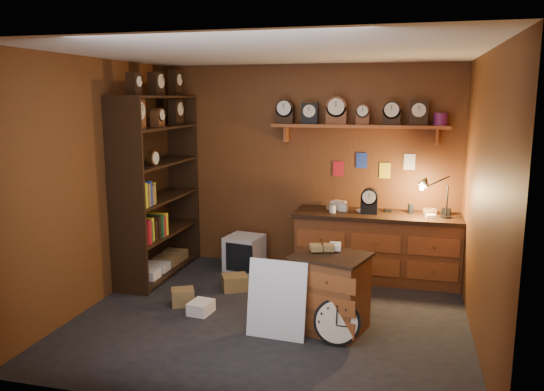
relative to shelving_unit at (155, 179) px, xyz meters
The scene contains 11 objects.
floor 2.40m from the shelving_unit, 28.68° to the right, with size 4.00×4.00×0.00m, color black.
room_shell 2.09m from the shelving_unit, 25.39° to the right, with size 4.02×3.62×2.71m.
shelving_unit is the anchor object (origin of this frame).
workbench 2.93m from the shelving_unit, 10.07° to the left, with size 2.07×0.66×1.36m.
low_cabinet 2.82m from the shelving_unit, 25.35° to the right, with size 0.81×0.74×0.86m.
big_round_clock 3.10m from the shelving_unit, 29.66° to the right, with size 0.44×0.15×0.44m.
white_panel 2.73m from the shelving_unit, 36.23° to the right, with size 0.58×0.03×0.77m, color silver.
mini_fridge 1.52m from the shelving_unit, 21.44° to the left, with size 0.51×0.53×0.46m.
floor_box_a 1.68m from the shelving_unit, 15.99° to the right, with size 0.29×0.25×0.18m, color olive.
floor_box_b 1.92m from the shelving_unit, 46.65° to the right, with size 0.22×0.26×0.13m, color white.
floor_box_c 1.67m from the shelving_unit, 50.95° to the right, with size 0.24×0.20×0.18m, color olive.
Camera 1 is at (1.31, -5.11, 2.27)m, focal length 35.00 mm.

